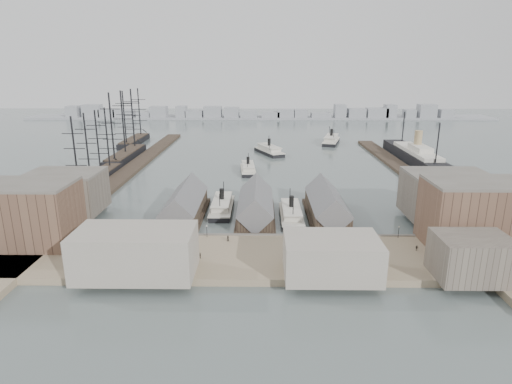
{
  "coord_description": "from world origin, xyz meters",
  "views": [
    {
      "loc": [
        1.98,
        -131.98,
        53.38
      ],
      "look_at": [
        0.0,
        30.0,
        6.0
      ],
      "focal_mm": 30.0,
      "sensor_mm": 36.0,
      "label": 1
    }
  ],
  "objects_px": {
    "horse_cart_right": "(311,255)",
    "horse_cart_center": "(182,249)",
    "ferry_docked_west": "(222,206)",
    "tram": "(444,248)",
    "ocean_steamer": "(416,156)",
    "horse_cart_left": "(147,247)"
  },
  "relations": [
    {
      "from": "horse_cart_right",
      "to": "ocean_steamer",
      "type": "bearing_deg",
      "value": -33.13
    },
    {
      "from": "horse_cart_center",
      "to": "horse_cart_right",
      "type": "xyz_separation_m",
      "value": [
        36.9,
        -3.84,
        0.05
      ]
    },
    {
      "from": "horse_cart_left",
      "to": "horse_cart_right",
      "type": "height_order",
      "value": "horse_cart_left"
    },
    {
      "from": "horse_cart_center",
      "to": "horse_cart_right",
      "type": "bearing_deg",
      "value": -84.73
    },
    {
      "from": "ferry_docked_west",
      "to": "horse_cart_right",
      "type": "height_order",
      "value": "ferry_docked_west"
    },
    {
      "from": "horse_cart_right",
      "to": "horse_cart_center",
      "type": "bearing_deg",
      "value": 80.45
    },
    {
      "from": "ferry_docked_west",
      "to": "horse_cart_center",
      "type": "height_order",
      "value": "ferry_docked_west"
    },
    {
      "from": "ferry_docked_west",
      "to": "horse_cart_left",
      "type": "xyz_separation_m",
      "value": [
        -18.28,
        -40.65,
        0.61
      ]
    },
    {
      "from": "horse_cart_left",
      "to": "horse_cart_center",
      "type": "bearing_deg",
      "value": -95.82
    },
    {
      "from": "ferry_docked_west",
      "to": "horse_cart_left",
      "type": "distance_m",
      "value": 44.58
    },
    {
      "from": "horse_cart_center",
      "to": "ocean_steamer",
      "type": "bearing_deg",
      "value": -29.68
    },
    {
      "from": "ocean_steamer",
      "to": "horse_cart_right",
      "type": "xyz_separation_m",
      "value": [
        -75.93,
        -134.14,
        -1.17
      ]
    },
    {
      "from": "ocean_steamer",
      "to": "horse_cart_center",
      "type": "bearing_deg",
      "value": -130.89
    },
    {
      "from": "ocean_steamer",
      "to": "horse_cart_left",
      "type": "bearing_deg",
      "value": -133.69
    },
    {
      "from": "ferry_docked_west",
      "to": "horse_cart_right",
      "type": "relative_size",
      "value": 5.68
    },
    {
      "from": "ocean_steamer",
      "to": "horse_cart_left",
      "type": "relative_size",
      "value": 19.9
    },
    {
      "from": "ocean_steamer",
      "to": "horse_cart_left",
      "type": "xyz_separation_m",
      "value": [
        -123.28,
        -129.04,
        -1.17
      ]
    },
    {
      "from": "tram",
      "to": "horse_cart_center",
      "type": "bearing_deg",
      "value": 173.23
    },
    {
      "from": "ferry_docked_west",
      "to": "ocean_steamer",
      "type": "height_order",
      "value": "ocean_steamer"
    },
    {
      "from": "ocean_steamer",
      "to": "tram",
      "type": "height_order",
      "value": "ocean_steamer"
    },
    {
      "from": "ocean_steamer",
      "to": "horse_cart_right",
      "type": "relative_size",
      "value": 19.85
    },
    {
      "from": "ocean_steamer",
      "to": "horse_cart_center",
      "type": "relative_size",
      "value": 18.93
    }
  ]
}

